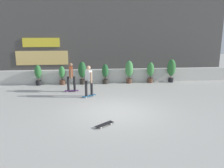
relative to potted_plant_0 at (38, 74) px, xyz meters
name	(u,v)px	position (x,y,z in m)	size (l,w,h in m)	color
ground_plane	(115,111)	(4.43, -5.55, -0.75)	(48.00, 48.00, 0.00)	#B2AFA8
planter_wall	(105,76)	(4.43, 0.45, -0.30)	(18.00, 0.40, 0.90)	beige
building_backdrop	(102,34)	(4.42, 4.45, 2.50)	(20.00, 2.08, 6.50)	#4C4947
potted_plant_0	(38,74)	(0.00, 0.00, 0.00)	(0.43, 0.43, 1.34)	black
potted_plant_1	(62,75)	(1.53, 0.00, -0.08)	(0.39, 0.39, 1.24)	brown
potted_plant_2	(82,71)	(2.86, 0.00, 0.12)	(0.52, 0.52, 1.50)	#2D2823
potted_plant_3	(105,73)	(4.38, 0.00, -0.01)	(0.43, 0.43, 1.33)	#2D2823
potted_plant_4	(129,70)	(6.00, 0.00, 0.14)	(0.53, 0.53, 1.53)	brown
potted_plant_5	(150,71)	(7.47, 0.00, 0.05)	(0.47, 0.47, 1.41)	brown
potted_plant_6	(171,69)	(8.94, 0.00, 0.19)	(0.56, 0.56, 1.60)	black
skater_far_right	(89,80)	(3.28, -3.10, 0.19)	(0.77, 0.63, 1.70)	#266699
skater_mid_plaza	(71,76)	(2.27, -1.90, 0.19)	(0.81, 0.56, 1.70)	#72338C
skateboard_near_camera	(105,124)	(3.84, -7.10, -0.69)	(0.74, 0.66, 0.08)	black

